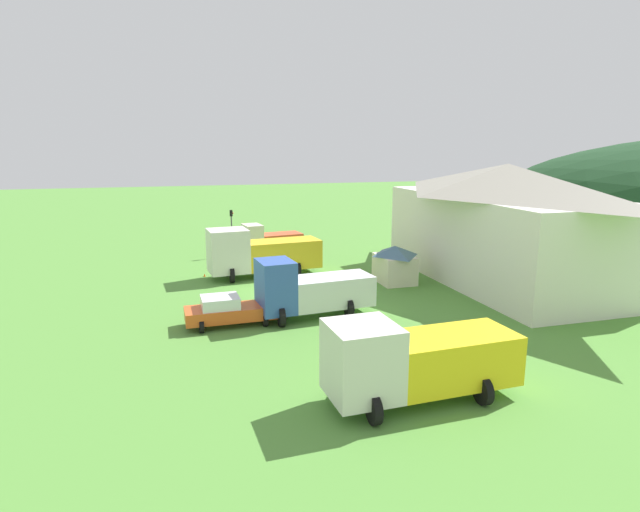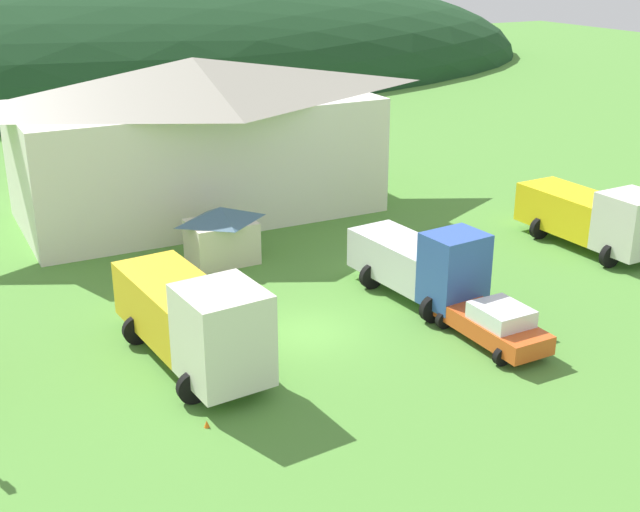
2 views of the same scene
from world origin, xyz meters
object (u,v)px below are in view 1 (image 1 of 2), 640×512
(box_truck_blue, at_px, (308,289))
(heavy_rig_striped, at_px, (258,252))
(flatbed_truck_yellow, at_px, (413,359))
(depot_building, at_px, (504,222))
(play_shed_cream, at_px, (395,264))
(service_pickup_orange, at_px, (229,310))
(traffic_light_west, at_px, (232,228))
(traffic_cone_mid_row, at_px, (293,278))
(traffic_cone_near_pickup, at_px, (205,277))
(light_truck_cream, at_px, (268,238))

(box_truck_blue, bearing_deg, heavy_rig_striped, -89.13)
(heavy_rig_striped, bearing_deg, flatbed_truck_yellow, 91.41)
(depot_building, xyz_separation_m, play_shed_cream, (-1.65, -7.69, -2.97))
(heavy_rig_striped, height_order, service_pickup_orange, heavy_rig_striped)
(traffic_light_west, xyz_separation_m, traffic_cone_mid_row, (9.25, 3.36, -2.53))
(depot_building, xyz_separation_m, heavy_rig_striped, (-6.14, -16.83, -2.50))
(depot_building, bearing_deg, traffic_cone_near_pickup, -109.13)
(depot_building, height_order, heavy_rig_striped, depot_building)
(play_shed_cream, xyz_separation_m, heavy_rig_striped, (-4.49, -9.14, 0.47))
(service_pickup_orange, xyz_separation_m, traffic_light_west, (-18.53, 2.39, 1.70))
(heavy_rig_striped, bearing_deg, play_shed_cream, 148.70)
(flatbed_truck_yellow, height_order, traffic_cone_mid_row, flatbed_truck_yellow)
(depot_building, distance_m, traffic_cone_mid_row, 15.90)
(light_truck_cream, distance_m, box_truck_blue, 19.57)
(depot_building, distance_m, traffic_light_west, 22.89)
(play_shed_cream, height_order, service_pickup_orange, play_shed_cream)
(service_pickup_orange, xyz_separation_m, traffic_cone_near_pickup, (-11.45, -0.57, -0.83))
(depot_building, relative_size, flatbed_truck_yellow, 2.65)
(service_pickup_orange, bearing_deg, light_truck_cream, -107.85)
(light_truck_cream, bearing_deg, heavy_rig_striped, 66.92)
(traffic_light_west, bearing_deg, light_truck_cream, 107.69)
(box_truck_blue, height_order, traffic_light_west, traffic_light_west)
(traffic_cone_near_pickup, xyz_separation_m, traffic_cone_mid_row, (2.17, 6.31, 0.00))
(depot_building, xyz_separation_m, traffic_light_west, (-14.28, -17.80, -1.82))
(traffic_cone_mid_row, bearing_deg, play_shed_cream, 63.40)
(traffic_light_west, distance_m, traffic_cone_near_pickup, 8.08)
(heavy_rig_striped, xyz_separation_m, traffic_light_west, (-8.14, -0.97, 0.68))
(box_truck_blue, bearing_deg, traffic_cone_near_pickup, -71.40)
(traffic_cone_near_pickup, bearing_deg, heavy_rig_striped, 74.85)
(flatbed_truck_yellow, xyz_separation_m, service_pickup_orange, (-10.73, -5.78, -0.87))
(depot_building, xyz_separation_m, flatbed_truck_yellow, (14.98, -14.41, -2.65))
(play_shed_cream, distance_m, traffic_cone_mid_row, 7.68)
(light_truck_cream, distance_m, service_pickup_orange, 20.48)
(box_truck_blue, relative_size, service_pickup_orange, 1.35)
(depot_building, bearing_deg, traffic_light_west, -128.73)
(depot_building, relative_size, light_truck_cream, 3.57)
(depot_building, height_order, light_truck_cream, depot_building)
(light_truck_cream, height_order, traffic_light_west, traffic_light_west)
(depot_building, height_order, service_pickup_orange, depot_building)
(heavy_rig_striped, relative_size, traffic_cone_mid_row, 13.32)
(traffic_cone_mid_row, bearing_deg, depot_building, 70.80)
(play_shed_cream, xyz_separation_m, traffic_cone_near_pickup, (-5.55, -13.07, -1.38))
(box_truck_blue, xyz_separation_m, flatbed_truck_yellow, (10.84, 1.29, 0.04))
(service_pickup_orange, relative_size, traffic_light_west, 1.23)
(traffic_light_west, relative_size, traffic_cone_mid_row, 6.42)
(traffic_light_west, distance_m, traffic_cone_mid_row, 10.16)
(play_shed_cream, xyz_separation_m, light_truck_cream, (-13.73, -6.66, -0.16))
(box_truck_blue, xyz_separation_m, traffic_cone_mid_row, (-9.17, 1.25, -1.66))
(traffic_cone_near_pickup, height_order, traffic_cone_mid_row, traffic_cone_mid_row)
(light_truck_cream, height_order, flatbed_truck_yellow, flatbed_truck_yellow)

